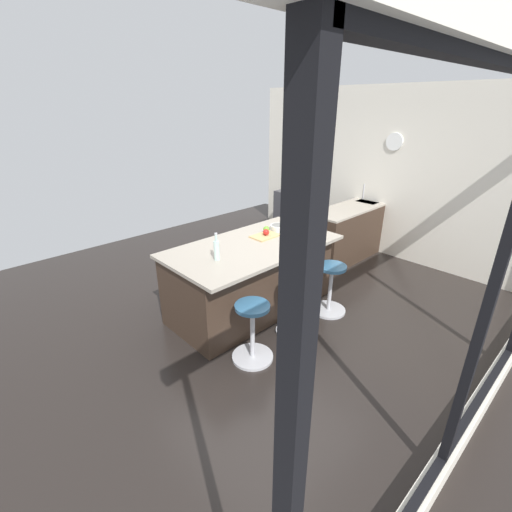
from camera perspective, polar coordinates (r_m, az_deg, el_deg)
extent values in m
plane|color=black|center=(4.94, 1.45, -7.15)|extent=(7.29, 7.29, 0.00)
cube|color=silver|center=(3.89, 32.11, -19.45)|extent=(5.61, 0.12, 0.18)
cube|color=black|center=(3.83, 32.40, -18.46)|extent=(5.16, 0.06, 0.06)
cube|color=black|center=(2.45, 33.00, -7.57)|extent=(0.05, 0.06, 2.45)
cube|color=silver|center=(6.65, 19.40, 12.44)|extent=(0.12, 5.29, 2.79)
cylinder|color=white|center=(6.43, 21.32, 16.71)|extent=(0.03, 0.28, 0.28)
cube|color=#38281E|center=(6.62, 16.09, 4.18)|extent=(2.35, 0.60, 0.87)
cube|color=#9E9384|center=(6.50, 16.53, 7.92)|extent=(2.35, 0.60, 0.03)
cube|color=#38383D|center=(6.76, 17.78, 7.95)|extent=(0.44, 0.36, 0.12)
cylinder|color=#B7B7BC|center=(6.78, 16.88, 9.86)|extent=(0.02, 0.02, 0.28)
cube|color=#38383D|center=(7.46, 6.06, 7.09)|extent=(0.60, 0.60, 0.87)
cube|color=black|center=(7.29, 7.86, 6.25)|extent=(0.44, 0.01, 0.32)
cube|color=#38281E|center=(4.57, -0.87, -3.56)|extent=(2.09, 0.96, 0.87)
cube|color=#9E9384|center=(4.35, -0.45, 1.61)|extent=(2.15, 1.16, 0.04)
cylinder|color=#B7B7BC|center=(4.80, 11.50, -8.44)|extent=(0.44, 0.44, 0.03)
cylinder|color=#B7B7BC|center=(4.65, 11.79, -5.27)|extent=(0.05, 0.05, 0.59)
cylinder|color=#336084|center=(4.51, 12.12, -1.72)|extent=(0.36, 0.36, 0.04)
cylinder|color=#B7B7BC|center=(4.34, 6.15, -11.83)|extent=(0.44, 0.44, 0.03)
cylinder|color=#B7B7BC|center=(4.17, 6.33, -8.43)|extent=(0.05, 0.05, 0.59)
cylinder|color=#336084|center=(4.02, 6.52, -4.58)|extent=(0.36, 0.36, 0.04)
cylinder|color=#B7B7BC|center=(3.94, -0.55, -15.82)|extent=(0.44, 0.44, 0.03)
cylinder|color=#B7B7BC|center=(3.76, -0.57, -12.24)|extent=(0.05, 0.05, 0.59)
cylinder|color=#336084|center=(3.58, -0.59, -8.11)|extent=(0.36, 0.36, 0.04)
cube|color=tan|center=(4.60, 1.47, 3.24)|extent=(0.36, 0.24, 0.02)
sphere|color=red|center=(4.58, 1.62, 3.83)|extent=(0.08, 0.08, 0.08)
sphere|color=#609E2D|center=(4.69, 1.66, 4.32)|extent=(0.08, 0.08, 0.08)
cylinder|color=silver|center=(3.90, -6.33, 0.87)|extent=(0.06, 0.06, 0.22)
cylinder|color=silver|center=(3.84, -6.43, 2.94)|extent=(0.03, 0.03, 0.08)
cylinder|color=#B7B7BC|center=(3.83, -6.46, 3.57)|extent=(0.03, 0.03, 0.02)
cylinder|color=silver|center=(4.85, 3.68, 4.58)|extent=(0.24, 0.24, 0.07)
cylinder|color=slate|center=(4.85, 3.69, 4.75)|extent=(0.20, 0.20, 0.04)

